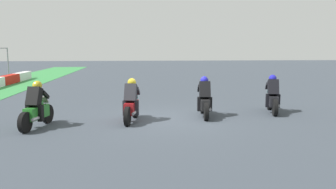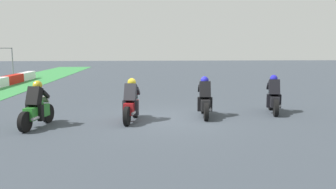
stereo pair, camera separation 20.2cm
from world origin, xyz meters
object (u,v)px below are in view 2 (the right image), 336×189
rider_lane_b (205,100)px  rider_lane_d (37,108)px  rider_lane_a (274,97)px  rider_lane_c (131,104)px

rider_lane_b → rider_lane_d: (-1.24, 5.72, 0.00)m
rider_lane_d → rider_lane_a: bearing=-64.9°
rider_lane_b → rider_lane_d: size_ratio=1.01×
rider_lane_a → rider_lane_c: bearing=115.0°
rider_lane_b → rider_lane_d: bearing=108.0°
rider_lane_b → rider_lane_c: size_ratio=1.01×
rider_lane_c → rider_lane_d: (-0.66, 3.02, 0.00)m
rider_lane_c → rider_lane_a: bearing=-67.9°
rider_lane_c → rider_lane_b: bearing=-67.3°
rider_lane_b → rider_lane_a: bearing=-73.4°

